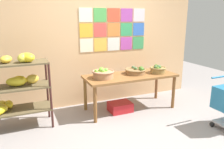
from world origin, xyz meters
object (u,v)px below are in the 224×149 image
Objects in this scene: banana_shelf_unit at (15,86)px; display_table at (130,79)px; fruit_basket_left at (158,69)px; produce_crate_under_table at (120,107)px; fruit_basket_centre at (136,71)px; fruit_basket_back_right at (103,74)px.

display_table is at bearing -0.90° from banana_shelf_unit.
banana_shelf_unit is 2.54m from fruit_basket_left.
produce_crate_under_table is at bearing 177.23° from fruit_basket_left.
fruit_basket_centre is at bearing 12.20° from produce_crate_under_table.
fruit_basket_back_right reaches higher than fruit_basket_left.
fruit_basket_left is 0.80× the size of fruit_basket_back_right.
fruit_basket_back_right is (1.43, -0.03, 0.06)m from banana_shelf_unit.
fruit_basket_left is 1.10m from fruit_basket_back_right.
display_table is 5.52× the size of fruit_basket_left.
display_table is at bearing -163.13° from fruit_basket_centre.
fruit_basket_centre is 0.74m from produce_crate_under_table.
produce_crate_under_table is (0.32, -0.04, -0.67)m from fruit_basket_back_right.
banana_shelf_unit reaches higher than fruit_basket_back_right.
banana_shelf_unit is 1.98m from display_table.
fruit_basket_centre reaches higher than produce_crate_under_table.
display_table is 0.58m from fruit_basket_left.
banana_shelf_unit is at bearing 177.82° from produce_crate_under_table.
banana_shelf_unit is 2.91× the size of produce_crate_under_table.
fruit_basket_back_right is at bearing 173.02° from produce_crate_under_table.
banana_shelf_unit is at bearing 177.64° from fruit_basket_left.
display_table reaches higher than produce_crate_under_table.
produce_crate_under_table is (1.76, -0.07, -0.61)m from banana_shelf_unit.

